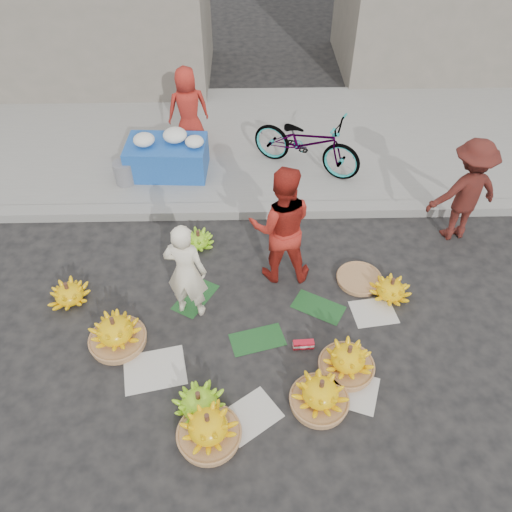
{
  "coord_description": "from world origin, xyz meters",
  "views": [
    {
      "loc": [
        -0.2,
        -3.85,
        4.97
      ],
      "look_at": [
        -0.1,
        0.55,
        0.7
      ],
      "focal_mm": 35.0,
      "sensor_mm": 36.0,
      "label": 1
    }
  ],
  "objects_px": {
    "banana_bunch_0": "(116,332)",
    "bicycle": "(307,142)",
    "vendor_cream": "(186,272)",
    "flower_table": "(168,155)",
    "banana_bunch_4": "(348,360)"
  },
  "relations": [
    {
      "from": "banana_bunch_0",
      "to": "bicycle",
      "type": "height_order",
      "value": "bicycle"
    },
    {
      "from": "banana_bunch_4",
      "to": "bicycle",
      "type": "relative_size",
      "value": 0.35
    },
    {
      "from": "bicycle",
      "to": "flower_table",
      "type": "bearing_deg",
      "value": 120.39
    },
    {
      "from": "bicycle",
      "to": "banana_bunch_4",
      "type": "bearing_deg",
      "value": -149.17
    },
    {
      "from": "banana_bunch_0",
      "to": "flower_table",
      "type": "distance_m",
      "value": 3.46
    },
    {
      "from": "banana_bunch_0",
      "to": "vendor_cream",
      "type": "xyz_separation_m",
      "value": [
        0.84,
        0.49,
        0.51
      ]
    },
    {
      "from": "flower_table",
      "to": "vendor_cream",
      "type": "bearing_deg",
      "value": -76.3
    },
    {
      "from": "banana_bunch_0",
      "to": "banana_bunch_4",
      "type": "height_order",
      "value": "banana_bunch_0"
    },
    {
      "from": "banana_bunch_4",
      "to": "flower_table",
      "type": "bearing_deg",
      "value": 121.96
    },
    {
      "from": "vendor_cream",
      "to": "flower_table",
      "type": "height_order",
      "value": "vendor_cream"
    },
    {
      "from": "vendor_cream",
      "to": "bicycle",
      "type": "distance_m",
      "value": 3.47
    },
    {
      "from": "banana_bunch_0",
      "to": "banana_bunch_4",
      "type": "xyz_separation_m",
      "value": [
        2.7,
        -0.44,
        -0.01
      ]
    },
    {
      "from": "banana_bunch_4",
      "to": "vendor_cream",
      "type": "relative_size",
      "value": 0.47
    },
    {
      "from": "banana_bunch_0",
      "to": "banana_bunch_4",
      "type": "relative_size",
      "value": 1.18
    },
    {
      "from": "flower_table",
      "to": "bicycle",
      "type": "bearing_deg",
      "value": 4.3
    }
  ]
}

